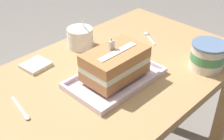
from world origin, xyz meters
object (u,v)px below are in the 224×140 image
bowl_stack (80,38)px  serving_spoon_by_bowls (23,112)px  foil_tray (115,79)px  napkin_pile (36,65)px  birthday_cake (115,63)px  ice_cream_tub (208,56)px  serving_spoon_near_tray (148,35)px

bowl_stack → serving_spoon_by_bowls: bowl_stack is taller
foil_tray → bowl_stack: (0.09, 0.30, 0.04)m
foil_tray → napkin_pile: bearing=117.5°
birthday_cake → serving_spoon_by_bowls: bearing=165.8°
ice_cream_tub → serving_spoon_by_bowls: bearing=156.7°
foil_tray → napkin_pile: (-0.16, 0.30, 0.00)m
birthday_cake → foil_tray: bearing=-90.0°
foil_tray → serving_spoon_near_tray: size_ratio=3.08×
birthday_cake → ice_cream_tub: size_ratio=1.70×
foil_tray → serving_spoon_by_bowls: 0.36m
birthday_cake → ice_cream_tub: 0.38m
napkin_pile → serving_spoon_near_tray: bearing=-16.1°
serving_spoon_near_tray → napkin_pile: bearing=163.9°
foil_tray → napkin_pile: foil_tray is taller
foil_tray → serving_spoon_by_bowls: foil_tray is taller
birthday_cake → serving_spoon_by_bowls: birthday_cake is taller
birthday_cake → bowl_stack: birthday_cake is taller
ice_cream_tub → serving_spoon_by_bowls: 0.74m
serving_spoon_by_bowls → napkin_pile: napkin_pile is taller
ice_cream_tub → napkin_pile: ice_cream_tub is taller
birthday_cake → serving_spoon_near_tray: bearing=21.0°
birthday_cake → serving_spoon_by_bowls: size_ratio=1.56×
foil_tray → birthday_cake: birthday_cake is taller
serving_spoon_by_bowls → napkin_pile: 0.29m
birthday_cake → napkin_pile: bearing=117.5°
napkin_pile → birthday_cake: bearing=-62.5°
serving_spoon_near_tray → serving_spoon_by_bowls: serving_spoon_near_tray is taller
serving_spoon_near_tray → bowl_stack: bearing=152.2°
napkin_pile → serving_spoon_by_bowls: bearing=-131.9°
birthday_cake → napkin_pile: birthday_cake is taller
ice_cream_tub → napkin_pile: bearing=133.8°
serving_spoon_by_bowls → napkin_pile: (0.19, 0.21, 0.00)m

